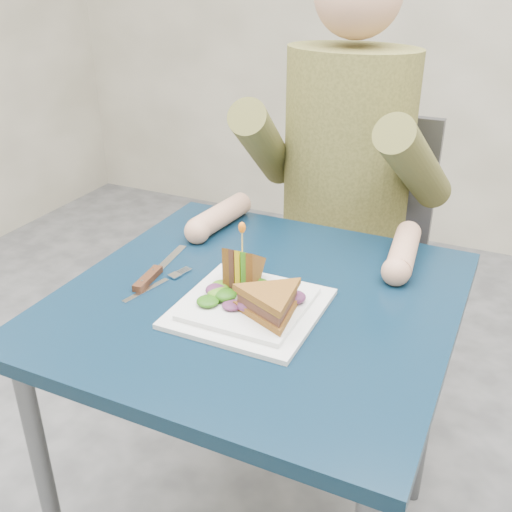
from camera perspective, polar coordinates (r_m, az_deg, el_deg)
The scene contains 12 objects.
table at distance 1.22m, azimuth 0.19°, elevation -6.97°, with size 0.75×0.75×0.73m.
chair at distance 1.81m, azimuth 8.89°, elevation 0.61°, with size 0.42×0.40×0.93m.
diner at distance 1.58m, azimuth 8.63°, elevation 11.22°, with size 0.54×0.59×0.74m.
plate at distance 1.13m, azimuth -0.62°, elevation -4.82°, with size 0.26×0.26×0.02m.
sandwich_flat at distance 1.07m, azimuth 1.46°, elevation -4.46°, with size 0.20×0.20×0.05m.
sandwich_upright at distance 1.15m, azimuth -1.29°, elevation -1.44°, with size 0.09×0.14×0.14m.
fork at distance 1.23m, azimuth -9.46°, elevation -2.74°, with size 0.06×0.18×0.01m.
knife at distance 1.26m, azimuth -9.84°, elevation -1.75°, with size 0.04×0.22×0.02m.
toothpick at distance 1.13m, azimuth -1.33°, elevation 1.43°, with size 0.00×0.00×0.06m, color tan.
toothpick_frill at distance 1.11m, azimuth -1.34°, elevation 2.73°, with size 0.01×0.01×0.02m, color orange.
lettuce_spill at distance 1.12m, azimuth -0.17°, elevation -3.72°, with size 0.15×0.13×0.02m, color #337A14, non-canonical shape.
onion_ring at distance 1.11m, azimuth 0.18°, elevation -3.72°, with size 0.04×0.04×0.01m, color #9E4C7A.
Camera 1 is at (0.43, -0.92, 1.33)m, focal length 42.00 mm.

